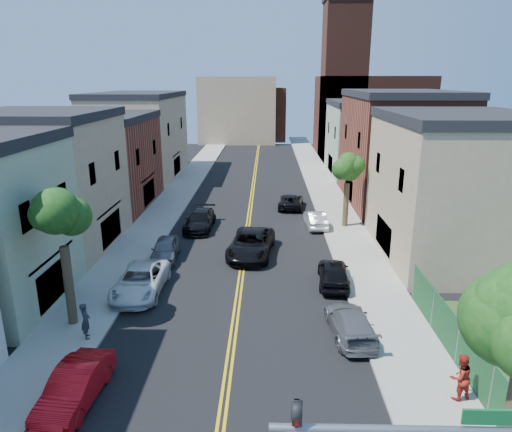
# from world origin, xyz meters

# --- Properties ---
(sidewalk_left) EXTENTS (3.20, 100.00, 0.15)m
(sidewalk_left) POSITION_xyz_m (-7.90, 40.00, 0.07)
(sidewalk_left) COLOR gray
(sidewalk_left) RESTS_ON ground
(sidewalk_right) EXTENTS (3.20, 100.00, 0.15)m
(sidewalk_right) POSITION_xyz_m (7.90, 40.00, 0.07)
(sidewalk_right) COLOR gray
(sidewalk_right) RESTS_ON ground
(curb_left) EXTENTS (0.30, 100.00, 0.15)m
(curb_left) POSITION_xyz_m (-6.15, 40.00, 0.07)
(curb_left) COLOR gray
(curb_left) RESTS_ON ground
(curb_right) EXTENTS (0.30, 100.00, 0.15)m
(curb_right) POSITION_xyz_m (6.15, 40.00, 0.07)
(curb_right) COLOR gray
(curb_right) RESTS_ON ground
(bldg_left_tan_near) EXTENTS (9.00, 10.00, 9.00)m
(bldg_left_tan_near) POSITION_xyz_m (-14.00, 25.00, 4.50)
(bldg_left_tan_near) COLOR #998466
(bldg_left_tan_near) RESTS_ON ground
(bldg_left_brick) EXTENTS (9.00, 12.00, 8.00)m
(bldg_left_brick) POSITION_xyz_m (-14.00, 36.00, 4.00)
(bldg_left_brick) COLOR brown
(bldg_left_brick) RESTS_ON ground
(bldg_left_tan_far) EXTENTS (9.00, 16.00, 9.50)m
(bldg_left_tan_far) POSITION_xyz_m (-14.00, 50.00, 4.75)
(bldg_left_tan_far) COLOR #998466
(bldg_left_tan_far) RESTS_ON ground
(bldg_right_tan) EXTENTS (9.00, 12.00, 9.00)m
(bldg_right_tan) POSITION_xyz_m (14.00, 24.00, 4.50)
(bldg_right_tan) COLOR #998466
(bldg_right_tan) RESTS_ON ground
(bldg_right_brick) EXTENTS (9.00, 14.00, 10.00)m
(bldg_right_brick) POSITION_xyz_m (14.00, 38.00, 5.00)
(bldg_right_brick) COLOR brown
(bldg_right_brick) RESTS_ON ground
(bldg_right_palegrn) EXTENTS (9.00, 12.00, 8.50)m
(bldg_right_palegrn) POSITION_xyz_m (14.00, 52.00, 4.25)
(bldg_right_palegrn) COLOR gray
(bldg_right_palegrn) RESTS_ON ground
(church) EXTENTS (16.20, 14.20, 22.60)m
(church) POSITION_xyz_m (16.33, 67.07, 7.24)
(church) COLOR #4C2319
(church) RESTS_ON ground
(backdrop_left) EXTENTS (14.00, 8.00, 12.00)m
(backdrop_left) POSITION_xyz_m (-4.00, 82.00, 6.00)
(backdrop_left) COLOR #998466
(backdrop_left) RESTS_ON ground
(backdrop_center) EXTENTS (10.00, 8.00, 10.00)m
(backdrop_center) POSITION_xyz_m (0.00, 86.00, 5.00)
(backdrop_center) COLOR brown
(backdrop_center) RESTS_ON ground
(fence_right) EXTENTS (0.04, 15.00, 1.90)m
(fence_right) POSITION_xyz_m (9.50, 9.50, 1.10)
(fence_right) COLOR #143F1E
(fence_right) RESTS_ON sidewalk_right
(tree_left_mid) EXTENTS (5.20, 5.20, 9.29)m
(tree_left_mid) POSITION_xyz_m (-7.88, 14.01, 6.58)
(tree_left_mid) COLOR #3E2D1F
(tree_left_mid) RESTS_ON sidewalk_left
(tree_right_far) EXTENTS (4.40, 4.40, 8.03)m
(tree_right_far) POSITION_xyz_m (7.92, 30.01, 5.76)
(tree_right_far) COLOR #3E2D1F
(tree_right_far) RESTS_ON sidewalk_right
(red_sedan) EXTENTS (1.75, 4.36, 1.41)m
(red_sedan) POSITION_xyz_m (-5.50, 8.36, 0.71)
(red_sedan) COLOR red
(red_sedan) RESTS_ON ground
(white_pickup) EXTENTS (2.49, 5.39, 1.50)m
(white_pickup) POSITION_xyz_m (-5.50, 17.61, 0.75)
(white_pickup) COLOR silver
(white_pickup) RESTS_ON ground
(grey_car_left) EXTENTS (1.93, 4.21, 1.40)m
(grey_car_left) POSITION_xyz_m (-5.23, 22.78, 0.70)
(grey_car_left) COLOR slate
(grey_car_left) RESTS_ON ground
(black_car_left) EXTENTS (2.29, 5.18, 1.48)m
(black_car_left) POSITION_xyz_m (-3.80, 29.24, 0.74)
(black_car_left) COLOR black
(black_car_left) RESTS_ON ground
(grey_car_right) EXTENTS (2.14, 4.63, 1.31)m
(grey_car_right) POSITION_xyz_m (5.50, 13.37, 0.65)
(grey_car_right) COLOR #575A5F
(grey_car_right) RESTS_ON ground
(black_car_right) EXTENTS (2.06, 4.46, 1.48)m
(black_car_right) POSITION_xyz_m (5.49, 19.02, 0.74)
(black_car_right) COLOR black
(black_car_right) RESTS_ON ground
(silver_car_right) EXTENTS (1.70, 4.15, 1.34)m
(silver_car_right) POSITION_xyz_m (5.50, 30.01, 0.67)
(silver_car_right) COLOR #B2B6BA
(silver_car_right) RESTS_ON ground
(dark_car_right_far) EXTENTS (2.61, 4.81, 1.28)m
(dark_car_right_far) POSITION_xyz_m (3.80, 35.86, 0.64)
(dark_car_right_far) COLOR black
(dark_car_right_far) RESTS_ON ground
(black_suv_lane) EXTENTS (3.43, 6.25, 1.66)m
(black_suv_lane) POSITION_xyz_m (0.50, 23.62, 0.83)
(black_suv_lane) COLOR black
(black_suv_lane) RESTS_ON ground
(pedestrian_left) EXTENTS (0.63, 0.74, 1.72)m
(pedestrian_left) POSITION_xyz_m (-6.70, 12.65, 1.01)
(pedestrian_left) COLOR #282830
(pedestrian_left) RESTS_ON sidewalk_left
(pedestrian_right) EXTENTS (1.06, 0.93, 1.83)m
(pedestrian_right) POSITION_xyz_m (8.73, 8.78, 1.06)
(pedestrian_right) COLOR maroon
(pedestrian_right) RESTS_ON sidewalk_right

